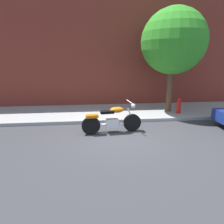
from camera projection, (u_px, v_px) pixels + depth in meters
name	position (u px, v px, depth m)	size (l,w,h in m)	color
ground_plane	(119.00, 138.00, 6.70)	(60.00, 60.00, 0.00)	#38383D
sidewalk	(111.00, 112.00, 9.69)	(24.28, 3.05, 0.14)	#9B9B9B
building_facade	(107.00, 23.00, 10.23)	(24.28, 0.50, 9.04)	maroon
motorcycle	(112.00, 120.00, 7.04)	(2.22, 0.70, 1.17)	black
street_tree	(173.00, 42.00, 8.79)	(2.97, 2.97, 4.92)	#523726
fire_hydrant	(179.00, 107.00, 9.17)	(0.20, 0.20, 0.91)	red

